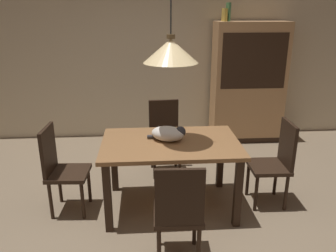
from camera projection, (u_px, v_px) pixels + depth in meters
ground at (172, 227)px, 3.33m from camera, size 10.00×10.00×0.00m
back_wall at (158, 47)px, 5.35m from camera, size 6.40×0.10×2.90m
dining_table at (170, 151)px, 3.49m from camera, size 1.40×0.90×0.75m
chair_far_back at (165, 133)px, 4.36m from camera, size 0.43×0.43×0.93m
chair_left_side at (60, 166)px, 3.46m from camera, size 0.42×0.42×0.93m
chair_near_front at (179, 211)px, 2.70m from camera, size 0.42×0.42×0.93m
chair_right_side at (276, 160)px, 3.61m from camera, size 0.41×0.41×0.93m
cat_sleeping at (169, 133)px, 3.46m from camera, size 0.41×0.32×0.16m
pendant_lamp at (171, 51)px, 3.15m from camera, size 0.52×0.52×1.30m
hutch_bookcase at (248, 85)px, 5.32m from camera, size 1.12×0.45×1.85m
book_yellow_short at (225, 15)px, 4.94m from camera, size 0.04×0.20×0.18m
book_green_slim at (228, 12)px, 4.93m from camera, size 0.03×0.20×0.26m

